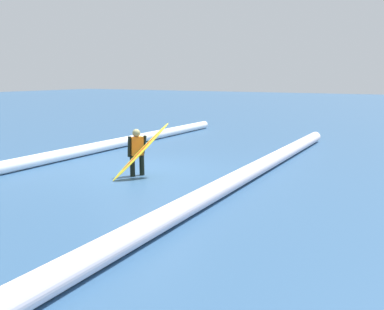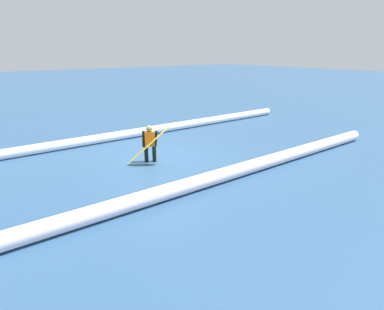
{
  "view_description": "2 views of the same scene",
  "coord_description": "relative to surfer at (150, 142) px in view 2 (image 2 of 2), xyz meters",
  "views": [
    {
      "loc": [
        9.34,
        6.93,
        2.73
      ],
      "look_at": [
        0.1,
        1.63,
        0.65
      ],
      "focal_mm": 37.65,
      "sensor_mm": 36.0,
      "label": 1
    },
    {
      "loc": [
        6.05,
        9.7,
        3.78
      ],
      "look_at": [
        0.06,
        1.88,
        0.59
      ],
      "focal_mm": 30.41,
      "sensor_mm": 36.0,
      "label": 2
    }
  ],
  "objects": [
    {
      "name": "ground_plane",
      "position": [
        -0.57,
        -0.12,
        -0.73
      ],
      "size": [
        120.03,
        120.03,
        0.0
      ],
      "primitive_type": "plane",
      "color": "#2F537A"
    },
    {
      "name": "surfer",
      "position": [
        0.0,
        0.0,
        0.0
      ],
      "size": [
        0.46,
        0.38,
        1.32
      ],
      "rotation": [
        0.0,
        0.0,
        5.74
      ],
      "color": "black",
      "rests_on": "ground_plane"
    },
    {
      "name": "surfboard",
      "position": [
        0.16,
        0.27,
        0.01
      ],
      "size": [
        1.54,
        1.16,
        1.51
      ],
      "color": "yellow",
      "rests_on": "ground_plane"
    },
    {
      "name": "wave_crest_foreground",
      "position": [
        2.33,
        -3.44,
        -0.54
      ],
      "size": [
        25.24,
        0.57,
        0.38
      ],
      "primitive_type": "cylinder",
      "rotation": [
        0.0,
        1.57,
        -0.01
      ],
      "color": "white",
      "rests_on": "ground_plane"
    },
    {
      "name": "wave_crest_midground",
      "position": [
        -0.86,
        2.92,
        -0.52
      ],
      "size": [
        15.5,
        0.46,
        0.42
      ],
      "primitive_type": "cylinder",
      "rotation": [
        0.0,
        1.57,
        -0.0
      ],
      "color": "white",
      "rests_on": "ground_plane"
    }
  ]
}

